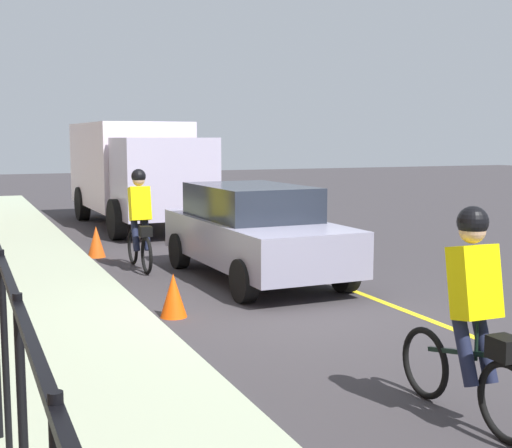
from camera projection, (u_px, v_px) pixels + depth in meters
ground_plane at (280, 311)px, 9.69m from camera, size 80.00×80.00×0.00m
lane_line_centre at (379, 300)px, 10.31m from camera, size 36.00×0.12×0.01m
sidewalk at (21, 332)px, 8.36m from camera, size 40.00×3.20×0.15m
cyclist_lead at (140, 220)px, 12.61m from camera, size 1.71×0.36×1.83m
cyclist_follow at (472, 316)px, 5.79m from camera, size 1.71×0.36×1.83m
parked_sedan_rear at (254, 230)px, 11.84m from camera, size 4.44×2.01×1.58m
box_truck_background at (136, 168)px, 18.99m from camera, size 6.76×2.66×2.78m
traffic_cone_near at (96, 242)px, 14.01m from camera, size 0.36×0.36×0.63m
traffic_cone_far at (173, 295)px, 9.32m from camera, size 0.36×0.36×0.59m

